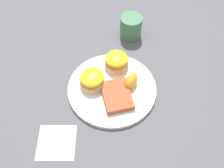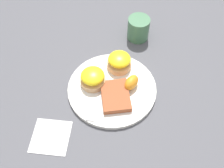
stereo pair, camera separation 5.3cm
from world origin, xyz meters
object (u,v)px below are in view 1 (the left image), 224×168
at_px(orange_wedge, 131,82).
at_px(sandwich_benedict_left, 116,61).
at_px(hashbrown_patty, 117,96).
at_px(cup, 131,27).
at_px(fork, 95,95).
at_px(sandwich_benedict_right, 92,80).

bearing_deg(orange_wedge, sandwich_benedict_left, 19.77).
bearing_deg(hashbrown_patty, cup, -20.79).
height_order(fork, cup, cup).
distance_m(sandwich_benedict_right, orange_wedge, 0.13).
relative_size(sandwich_benedict_left, hashbrown_patty, 0.72).
distance_m(sandwich_benedict_left, hashbrown_patty, 0.13).
height_order(sandwich_benedict_right, fork, sandwich_benedict_right).
relative_size(hashbrown_patty, cup, 1.05).
bearing_deg(sandwich_benedict_left, orange_wedge, -160.23).
xyz_separation_m(sandwich_benedict_right, hashbrown_patty, (-0.06, -0.07, -0.02)).
relative_size(fork, cup, 2.06).
xyz_separation_m(sandwich_benedict_right, cup, (0.22, -0.18, 0.00)).
bearing_deg(hashbrown_patty, sandwich_benedict_left, -10.05).
distance_m(sandwich_benedict_left, orange_wedge, 0.10).
xyz_separation_m(sandwich_benedict_right, orange_wedge, (-0.03, -0.12, -0.00)).
bearing_deg(orange_wedge, cup, -12.08).
bearing_deg(orange_wedge, hashbrown_patty, 124.07).
relative_size(sandwich_benedict_right, orange_wedge, 1.39).
distance_m(hashbrown_patty, orange_wedge, 0.07).
bearing_deg(sandwich_benedict_right, cup, -38.88).
distance_m(sandwich_benedict_left, fork, 0.14).
xyz_separation_m(orange_wedge, cup, (0.24, -0.05, 0.01)).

